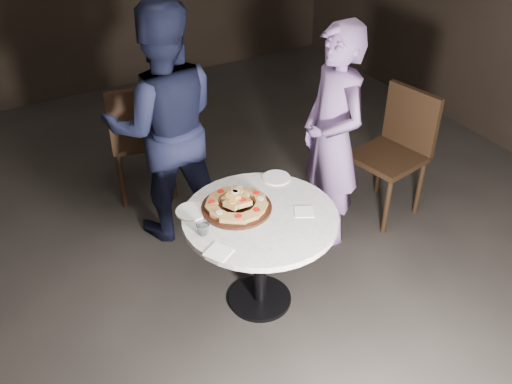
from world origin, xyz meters
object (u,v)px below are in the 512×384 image
(serving_board, at_px, (237,207))
(diner_teal, at_px, (333,138))
(chair_right, at_px, (397,145))
(diner_navy, at_px, (164,125))
(chair_far, at_px, (141,134))
(water_glass, at_px, (203,229))
(focaccia_pile, at_px, (237,202))
(table, at_px, (260,232))

(serving_board, height_order, diner_teal, diner_teal)
(chair_right, relative_size, diner_navy, 0.57)
(serving_board, distance_m, diner_teal, 0.90)
(chair_right, distance_m, diner_teal, 0.66)
(chair_far, distance_m, diner_teal, 1.46)
(chair_far, bearing_deg, serving_board, 107.57)
(water_glass, height_order, chair_right, chair_right)
(water_glass, bearing_deg, diner_teal, 17.75)
(focaccia_pile, distance_m, chair_right, 1.51)
(serving_board, distance_m, diner_navy, 0.89)
(serving_board, height_order, diner_navy, diner_navy)
(table, bearing_deg, chair_right, 15.50)
(diner_navy, relative_size, diner_teal, 1.07)
(table, distance_m, chair_far, 1.46)
(diner_navy, height_order, diner_teal, diner_navy)
(chair_right, bearing_deg, diner_teal, -98.50)
(focaccia_pile, distance_m, chair_far, 1.34)
(serving_board, xyz_separation_m, diner_teal, (0.86, 0.25, 0.10))
(focaccia_pile, xyz_separation_m, chair_right, (1.48, 0.26, -0.17))
(focaccia_pile, distance_m, diner_navy, 0.88)
(water_glass, xyz_separation_m, chair_right, (1.75, 0.38, -0.16))
(table, xyz_separation_m, serving_board, (-0.09, 0.12, 0.13))
(table, xyz_separation_m, diner_teal, (0.77, 0.37, 0.23))
(table, height_order, diner_teal, diner_teal)
(serving_board, xyz_separation_m, chair_right, (1.48, 0.26, -0.14))
(serving_board, relative_size, diner_navy, 0.24)
(table, relative_size, diner_navy, 0.68)
(diner_teal, bearing_deg, chair_right, 97.43)
(table, height_order, chair_right, chair_right)
(table, distance_m, water_glass, 0.39)
(diner_teal, bearing_deg, focaccia_pile, -68.30)
(table, relative_size, chair_far, 1.17)
(focaccia_pile, distance_m, water_glass, 0.29)
(chair_right, bearing_deg, serving_board, -89.98)
(water_glass, height_order, diner_teal, diner_teal)
(table, height_order, chair_far, chair_far)
(table, bearing_deg, chair_far, 97.30)
(table, bearing_deg, diner_navy, 99.30)
(water_glass, relative_size, diner_navy, 0.04)
(table, relative_size, focaccia_pile, 3.13)
(water_glass, distance_m, chair_far, 1.46)
(water_glass, xyz_separation_m, diner_navy, (0.19, 0.99, 0.13))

